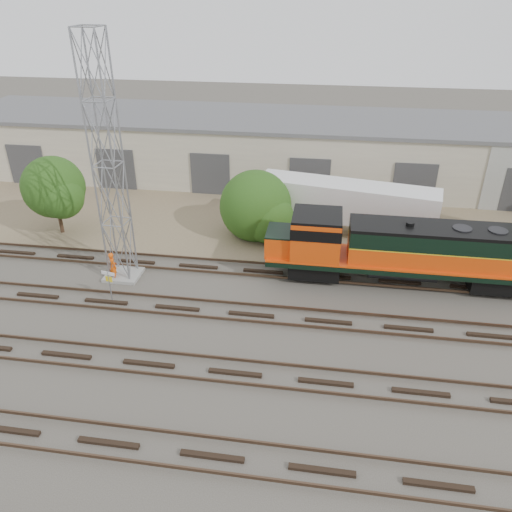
# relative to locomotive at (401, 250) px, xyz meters

# --- Properties ---
(ground) EXTENTS (140.00, 140.00, 0.00)m
(ground) POSITION_rel_locomotive_xyz_m (-7.78, -6.00, -2.18)
(ground) COLOR #47423A
(ground) RESTS_ON ground
(dirt_strip) EXTENTS (80.00, 16.00, 0.02)m
(dirt_strip) POSITION_rel_locomotive_xyz_m (-7.78, 9.00, -2.17)
(dirt_strip) COLOR #726047
(dirt_strip) RESTS_ON ground
(tracks) EXTENTS (80.00, 20.40, 0.28)m
(tracks) POSITION_rel_locomotive_xyz_m (-7.78, -9.00, -2.10)
(tracks) COLOR black
(tracks) RESTS_ON ground
(warehouse) EXTENTS (58.40, 10.40, 5.30)m
(warehouse) POSITION_rel_locomotive_xyz_m (-7.73, 16.98, 0.47)
(warehouse) COLOR beige
(warehouse) RESTS_ON ground
(locomotive) EXTENTS (15.61, 2.74, 3.75)m
(locomotive) POSITION_rel_locomotive_xyz_m (0.00, 0.00, 0.00)
(locomotive) COLOR black
(locomotive) RESTS_ON tracks
(signal_tower) EXTENTS (2.00, 2.00, 13.54)m
(signal_tower) POSITION_rel_locomotive_xyz_m (-15.91, -1.59, 4.43)
(signal_tower) COLOR gray
(signal_tower) RESTS_ON ground
(sign_post) EXTENTS (0.78, 0.18, 1.94)m
(sign_post) POSITION_rel_locomotive_xyz_m (-15.48, -4.37, -0.82)
(sign_post) COLOR gray
(sign_post) RESTS_ON ground
(worker) EXTENTS (0.75, 0.75, 1.75)m
(worker) POSITION_rel_locomotive_xyz_m (-16.29, -2.07, -1.31)
(worker) COLOR #FB590D
(worker) RESTS_ON ground
(semi_trailer) EXTENTS (12.17, 4.54, 3.67)m
(semi_trailer) POSITION_rel_locomotive_xyz_m (-2.72, 6.01, 0.13)
(semi_trailer) COLOR white
(semi_trailer) RESTS_ON ground
(tree_west) EXTENTS (4.34, 4.14, 5.41)m
(tree_west) POSITION_rel_locomotive_xyz_m (-22.19, 3.20, 1.06)
(tree_west) COLOR #382619
(tree_west) RESTS_ON ground
(tree_mid) EXTENTS (5.09, 4.85, 4.85)m
(tree_mid) POSITION_rel_locomotive_xyz_m (-8.75, 4.82, -0.16)
(tree_mid) COLOR #382619
(tree_mid) RESTS_ON ground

